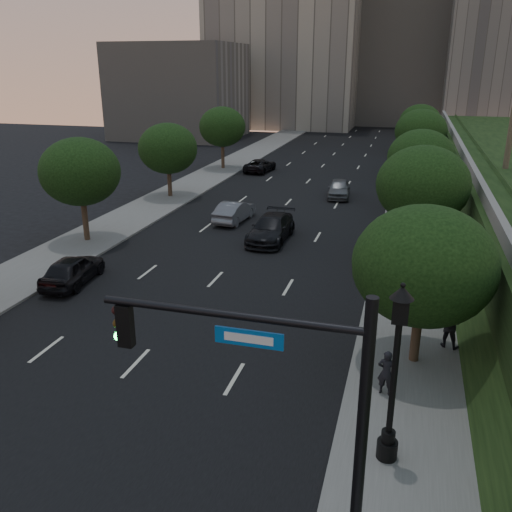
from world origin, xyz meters
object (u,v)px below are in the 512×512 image
(traffic_signal_mast, at_px, (306,441))
(sedan_far_left, at_px, (260,165))
(sedan_mid_left, at_px, (235,211))
(pedestrian_b, at_px, (450,324))
(sedan_near_left, at_px, (73,270))
(sedan_near_right, at_px, (271,229))
(pedestrian_a, at_px, (386,373))
(pedestrian_c, at_px, (409,269))
(street_lamp, at_px, (393,383))
(sedan_far_right, at_px, (339,188))

(traffic_signal_mast, height_order, sedan_far_left, traffic_signal_mast)
(sedan_mid_left, xyz_separation_m, pedestrian_b, (14.14, -15.72, 0.35))
(sedan_near_left, height_order, pedestrian_b, pedestrian_b)
(sedan_mid_left, bearing_deg, traffic_signal_mast, 115.96)
(sedan_far_left, height_order, sedan_near_right, sedan_near_right)
(sedan_mid_left, height_order, pedestrian_a, pedestrian_a)
(sedan_far_left, bearing_deg, sedan_near_left, 94.14)
(pedestrian_c, bearing_deg, street_lamp, 82.70)
(street_lamp, bearing_deg, pedestrian_a, 94.09)
(pedestrian_a, distance_m, pedestrian_b, 4.70)
(sedan_near_left, distance_m, pedestrian_c, 17.45)
(sedan_far_right, bearing_deg, sedan_near_right, -106.44)
(sedan_near_right, height_order, sedan_far_right, sedan_near_right)
(sedan_mid_left, xyz_separation_m, pedestrian_a, (11.89, -19.84, 0.21))
(sedan_far_left, xyz_separation_m, sedan_near_right, (7.09, -23.07, 0.13))
(sedan_near_left, xyz_separation_m, sedan_far_right, (10.79, 23.50, 0.00))
(traffic_signal_mast, height_order, sedan_far_right, traffic_signal_mast)
(pedestrian_a, distance_m, pedestrian_c, 10.39)
(street_lamp, relative_size, sedan_near_right, 1.00)
(pedestrian_c, bearing_deg, pedestrian_a, 80.96)
(sedan_far_left, height_order, pedestrian_c, pedestrian_c)
(traffic_signal_mast, xyz_separation_m, sedan_far_right, (-4.17, 37.27, -2.89))
(pedestrian_a, bearing_deg, sedan_near_right, -53.05)
(pedestrian_a, bearing_deg, pedestrian_c, -83.09)
(traffic_signal_mast, height_order, sedan_mid_left, traffic_signal_mast)
(traffic_signal_mast, height_order, pedestrian_b, traffic_signal_mast)
(sedan_far_left, xyz_separation_m, sedan_far_right, (9.71, -9.57, 0.09))
(pedestrian_c, bearing_deg, sedan_far_left, -67.10)
(street_lamp, xyz_separation_m, pedestrian_c, (0.33, 13.66, -1.59))
(pedestrian_a, xyz_separation_m, pedestrian_b, (2.24, 4.12, 0.13))
(traffic_signal_mast, relative_size, pedestrian_b, 3.65)
(sedan_near_right, distance_m, pedestrian_c, 10.48)
(street_lamp, bearing_deg, pedestrian_b, 74.85)
(street_lamp, height_order, pedestrian_a, street_lamp)
(pedestrian_b, height_order, pedestrian_c, pedestrian_b)
(pedestrian_a, bearing_deg, sedan_far_left, -58.66)
(street_lamp, xyz_separation_m, pedestrian_b, (2.01, 7.42, -1.53))
(sedan_near_right, height_order, pedestrian_c, pedestrian_c)
(sedan_mid_left, relative_size, sedan_far_right, 1.01)
(traffic_signal_mast, relative_size, street_lamp, 1.25)
(sedan_far_right, bearing_deg, pedestrian_b, -78.43)
(traffic_signal_mast, xyz_separation_m, sedan_near_left, (-14.96, 13.78, -2.89))
(traffic_signal_mast, bearing_deg, sedan_far_left, 106.50)
(sedan_far_right, relative_size, pedestrian_c, 2.58)
(pedestrian_a, bearing_deg, sedan_far_right, -69.31)
(traffic_signal_mast, bearing_deg, sedan_near_right, 105.93)
(sedan_mid_left, height_order, pedestrian_b, pedestrian_b)
(sedan_mid_left, distance_m, pedestrian_b, 21.14)
(sedan_near_left, xyz_separation_m, sedan_far_left, (1.08, 33.07, -0.09))
(sedan_near_right, relative_size, sedan_far_right, 1.23)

